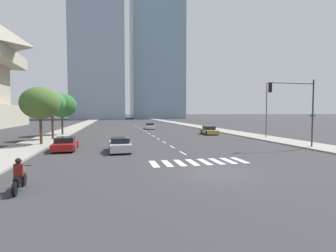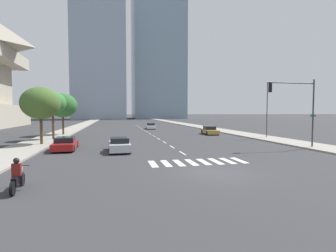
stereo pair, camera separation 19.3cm
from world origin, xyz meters
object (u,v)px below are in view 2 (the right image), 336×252
(traffic_signal_near, at_px, (297,100))
(street_tree_nearest, at_px, (41,103))
(sedan_white_0, at_px, (151,126))
(sedan_silver_3, at_px, (119,145))
(sedan_gold_1, at_px, (210,131))
(street_tree_second, at_px, (53,103))
(sedan_red_2, at_px, (65,144))
(motorcycle_lead, at_px, (17,178))
(street_lamp_east, at_px, (267,105))
(street_tree_third, at_px, (63,105))

(traffic_signal_near, distance_m, street_tree_nearest, 25.73)
(sedan_white_0, bearing_deg, sedan_silver_3, -7.53)
(sedan_white_0, relative_size, sedan_gold_1, 0.99)
(sedan_white_0, height_order, street_tree_second, street_tree_second)
(sedan_gold_1, distance_m, sedan_red_2, 23.24)
(motorcycle_lead, xyz_separation_m, traffic_signal_near, (21.26, 8.83, 4.01))
(sedan_red_2, bearing_deg, traffic_signal_near, -102.21)
(motorcycle_lead, relative_size, sedan_white_0, 0.46)
(sedan_red_2, bearing_deg, motorcycle_lead, 178.75)
(traffic_signal_near, xyz_separation_m, street_lamp_east, (2.97, 9.42, -0.17))
(motorcycle_lead, distance_m, street_tree_third, 28.82)
(sedan_silver_3, xyz_separation_m, street_tree_nearest, (-7.95, 6.01, 3.84))
(street_tree_second, bearing_deg, street_lamp_east, -7.73)
(motorcycle_lead, height_order, street_tree_second, street_tree_second)
(sedan_silver_3, relative_size, street_tree_second, 0.73)
(sedan_gold_1, relative_size, street_tree_second, 0.82)
(motorcycle_lead, relative_size, street_tree_second, 0.37)
(traffic_signal_near, relative_size, street_lamp_east, 0.88)
(sedan_gold_1, relative_size, street_lamp_east, 0.65)
(street_tree_second, relative_size, street_tree_third, 0.96)
(sedan_silver_3, distance_m, street_lamp_east, 21.34)
(street_lamp_east, bearing_deg, street_tree_second, 172.27)
(sedan_silver_3, bearing_deg, motorcycle_lead, 154.90)
(sedan_red_2, xyz_separation_m, traffic_signal_near, (21.46, -3.81, 4.03))
(sedan_gold_1, bearing_deg, motorcycle_lead, -31.05)
(sedan_silver_3, relative_size, traffic_signal_near, 0.66)
(motorcycle_lead, bearing_deg, street_tree_second, 3.42)
(traffic_signal_near, relative_size, street_tree_nearest, 1.08)
(sedan_silver_3, distance_m, street_tree_third, 19.86)
(sedan_white_0, relative_size, sedan_silver_3, 1.11)
(sedan_gold_1, height_order, street_lamp_east, street_lamp_east)
(street_lamp_east, bearing_deg, traffic_signal_near, -107.48)
(street_lamp_east, height_order, street_tree_second, street_lamp_east)
(sedan_white_0, bearing_deg, street_tree_third, -45.49)
(motorcycle_lead, distance_m, street_tree_nearest, 17.35)
(sedan_white_0, distance_m, sedan_gold_1, 16.46)
(sedan_silver_3, bearing_deg, traffic_signal_near, -97.31)
(sedan_white_0, xyz_separation_m, sedan_silver_3, (-7.04, -29.81, 0.03))
(traffic_signal_near, bearing_deg, street_tree_nearest, -17.58)
(traffic_signal_near, bearing_deg, sedan_red_2, -10.06)
(sedan_silver_3, xyz_separation_m, street_lamp_east, (19.54, 7.66, 3.84))
(motorcycle_lead, distance_m, sedan_silver_3, 11.58)
(sedan_red_2, relative_size, street_lamp_east, 0.66)
(street_tree_second, bearing_deg, motorcycle_lead, -81.55)
(street_lamp_east, bearing_deg, sedan_silver_3, -158.61)
(sedan_white_0, xyz_separation_m, sedan_red_2, (-11.92, -27.76, 0.01))
(motorcycle_lead, distance_m, traffic_signal_near, 23.37)
(motorcycle_lead, xyz_separation_m, sedan_white_0, (11.72, 40.40, -0.02))
(traffic_signal_near, height_order, street_tree_second, traffic_signal_near)
(sedan_silver_3, height_order, street_tree_second, street_tree_second)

